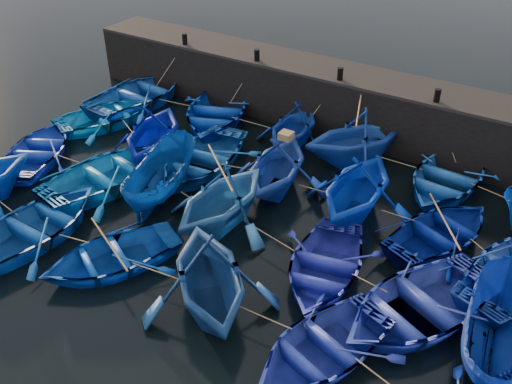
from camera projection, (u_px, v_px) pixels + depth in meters
The scene contains 32 objects.
ground at pixel (202, 258), 17.96m from camera, with size 120.00×120.00×0.00m, color black.
quay_wall at pixel (346, 102), 24.66m from camera, with size 26.00×2.50×2.50m, color black.
quay_top at pixel (349, 74), 23.93m from camera, with size 26.00×2.50×0.12m, color black.
bollard_0 at pixel (185, 39), 26.68m from camera, with size 0.24×0.24×0.50m, color black.
bollard_1 at pixel (257, 55), 24.90m from camera, with size 0.24×0.24×0.50m, color black.
bollard_2 at pixel (340, 74), 23.12m from camera, with size 0.24×0.24×0.50m, color black.
bollard_3 at pixel (437, 96), 21.35m from camera, with size 0.24×0.24×0.50m, color black.
boat_0 at pixel (140, 93), 27.07m from camera, with size 4.06×5.67×1.18m, color navy.
boat_1 at pixel (215, 112), 25.43m from camera, with size 3.92×5.48×1.14m, color #0735AD.
boat_2 at pixel (294, 126), 23.47m from camera, with size 3.15×3.66×1.93m, color #0F3497.
boat_3 at pixel (356, 136), 22.30m from camera, with size 3.77×4.37×2.30m, color #1A4AB5.
boat_4 at pixel (446, 177), 20.98m from camera, with size 3.58×5.00×1.04m, color #154F9A.
boat_6 at pixel (107, 115), 25.35m from camera, with size 3.29×4.60×0.95m, color blue.
boat_7 at pixel (153, 132), 22.58m from camera, with size 3.80×4.41×2.32m, color #02139C.
boat_8 at pixel (201, 158), 22.11m from camera, with size 3.70×5.17×1.07m, color #1759AB.
boat_9 at pixel (278, 164), 20.56m from camera, with size 3.70×4.29×2.26m, color navy.
boat_10 at pixel (358, 186), 19.22m from camera, with size 3.94×4.57×2.41m, color #0430B5.
boat_11 at pixel (442, 232), 18.33m from camera, with size 3.11×4.35×0.90m, color navy.
boat_13 at pixel (39, 150), 22.79m from camera, with size 3.22×4.50×0.93m, color #17339F.
boat_14 at pixel (109, 173), 21.14m from camera, with size 3.83×5.35×1.11m, color #0E66B1.
boat_15 at pixel (160, 177), 20.33m from camera, with size 1.68×4.46×1.72m, color navy.
boat_16 at pixel (221, 197), 18.74m from camera, with size 3.77×4.38×2.30m, color #235F95.
boat_17 at pixel (324, 265), 16.97m from camera, with size 3.20×4.48×0.93m, color #242CA6.
boat_18 at pixel (419, 304), 15.50m from camera, with size 3.77×5.27×1.09m, color #2C3EAE.
boat_19 at pixel (496, 332), 14.26m from camera, with size 1.68×4.46×1.72m, color navy.
boat_21 at pixel (36, 225), 18.54m from camera, with size 3.54×4.95×1.03m, color #0F4A95.
boat_22 at pixel (111, 255), 17.38m from camera, with size 3.08×4.31×0.89m, color #073F9E.
boat_23 at pixel (209, 276), 15.52m from camera, with size 3.89×4.51×2.38m, color navy.
boat_24 at pixel (322, 346), 14.42m from camera, with size 3.13×4.37×0.91m, color #2435A5.
wooden_crate at pixel (286, 136), 19.73m from camera, with size 0.45×0.44×0.25m, color olive.
mooring_ropes at pixel (278, 164), 21.10m from camera, with size 18.28×11.72×2.10m.
loose_oars at pixel (289, 180), 18.73m from camera, with size 10.45×11.93×1.47m.
Camera 1 is at (8.81, -10.75, 11.70)m, focal length 40.00 mm.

